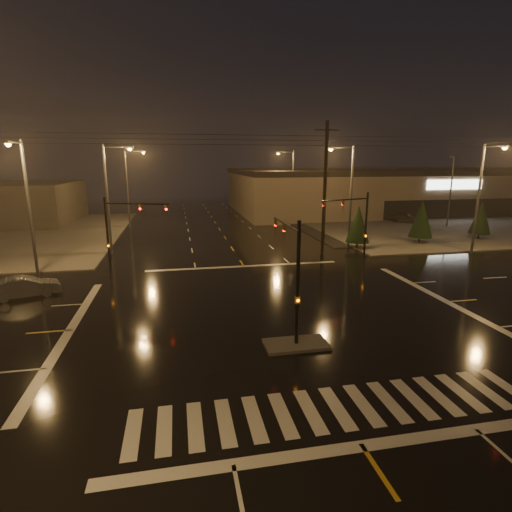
% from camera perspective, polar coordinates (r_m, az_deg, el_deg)
% --- Properties ---
extents(ground, '(140.00, 140.00, 0.00)m').
position_cam_1_polar(ground, '(23.03, 2.85, -8.38)').
color(ground, black).
rests_on(ground, ground).
extents(sidewalk_ne, '(36.00, 36.00, 0.12)m').
position_cam_1_polar(sidewalk_ne, '(62.37, 23.42, 4.48)').
color(sidewalk_ne, '#47443F').
rests_on(sidewalk_ne, ground).
extents(median_island, '(3.00, 1.60, 0.15)m').
position_cam_1_polar(median_island, '(19.48, 5.76, -12.43)').
color(median_island, '#47443F').
rests_on(median_island, ground).
extents(crosswalk, '(15.00, 2.60, 0.01)m').
position_cam_1_polar(crosswalk, '(15.43, 11.50, -20.47)').
color(crosswalk, beige).
rests_on(crosswalk, ground).
extents(stop_bar_near, '(16.00, 0.50, 0.01)m').
position_cam_1_polar(stop_bar_near, '(13.98, 14.94, -24.76)').
color(stop_bar_near, beige).
rests_on(stop_bar_near, ground).
extents(stop_bar_far, '(16.00, 0.50, 0.01)m').
position_cam_1_polar(stop_bar_far, '(33.28, -1.74, -1.47)').
color(stop_bar_far, beige).
rests_on(stop_bar_far, ground).
extents(parking_lot, '(50.00, 24.00, 0.08)m').
position_cam_1_polar(parking_lot, '(63.79, 28.15, 4.16)').
color(parking_lot, black).
rests_on(parking_lot, ground).
extents(retail_building, '(60.20, 28.30, 7.20)m').
position_cam_1_polar(retail_building, '(78.07, 20.12, 9.14)').
color(retail_building, '#6F614F').
rests_on(retail_building, ground).
extents(signal_mast_median, '(0.25, 4.59, 6.00)m').
position_cam_1_polar(signal_mast_median, '(19.04, 5.21, -1.22)').
color(signal_mast_median, black).
rests_on(signal_mast_median, ground).
extents(signal_mast_ne, '(4.84, 1.86, 6.00)m').
position_cam_1_polar(signal_mast_ne, '(34.55, 14.26, 5.09)').
color(signal_mast_ne, black).
rests_on(signal_mast_ne, ground).
extents(signal_mast_nw, '(4.84, 1.86, 6.00)m').
position_cam_1_polar(signal_mast_nw, '(31.52, -18.85, 4.01)').
color(signal_mast_nw, black).
rests_on(signal_mast_nw, ground).
extents(streetlight_1, '(2.77, 0.32, 10.00)m').
position_cam_1_polar(streetlight_1, '(39.28, -20.10, 8.60)').
color(streetlight_1, '#38383A').
rests_on(streetlight_1, ground).
extents(streetlight_2, '(2.77, 0.32, 10.00)m').
position_cam_1_polar(streetlight_2, '(55.12, -17.65, 9.93)').
color(streetlight_2, '#38383A').
rests_on(streetlight_2, ground).
extents(streetlight_3, '(2.77, 0.32, 10.00)m').
position_cam_1_polar(streetlight_3, '(40.34, 13.04, 9.17)').
color(streetlight_3, '#38383A').
rests_on(streetlight_3, ground).
extents(streetlight_4, '(2.77, 0.32, 10.00)m').
position_cam_1_polar(streetlight_4, '(59.13, 5.03, 10.69)').
color(streetlight_4, '#38383A').
rests_on(streetlight_4, ground).
extents(streetlight_5, '(0.32, 2.77, 10.00)m').
position_cam_1_polar(streetlight_5, '(33.78, -29.95, 6.98)').
color(streetlight_5, '#38383A').
rests_on(streetlight_5, ground).
extents(streetlight_6, '(0.32, 2.77, 10.00)m').
position_cam_1_polar(streetlight_6, '(42.07, 29.53, 7.95)').
color(streetlight_6, '#38383A').
rests_on(streetlight_6, ground).
extents(utility_pole_1, '(2.20, 0.32, 12.00)m').
position_cam_1_polar(utility_pole_1, '(37.26, 9.80, 9.50)').
color(utility_pole_1, black).
rests_on(utility_pole_1, ground).
extents(conifer_0, '(2.32, 2.32, 4.32)m').
position_cam_1_polar(conifer_0, '(40.76, 14.38, 4.47)').
color(conifer_0, black).
rests_on(conifer_0, ground).
extents(conifer_1, '(2.46, 2.46, 4.55)m').
position_cam_1_polar(conifer_1, '(45.61, 22.56, 4.92)').
color(conifer_1, black).
rests_on(conifer_1, ground).
extents(conifer_2, '(2.28, 2.28, 4.26)m').
position_cam_1_polar(conifer_2, '(50.65, 29.45, 4.80)').
color(conifer_2, black).
rests_on(conifer_2, ground).
extents(car_parked, '(4.08, 4.46, 1.48)m').
position_cam_1_polar(car_parked, '(60.53, 20.63, 5.13)').
color(car_parked, black).
rests_on(car_parked, ground).
extents(car_crossing, '(4.34, 2.68, 1.35)m').
position_cam_1_polar(car_crossing, '(29.65, -30.08, -3.85)').
color(car_crossing, '#525459').
rests_on(car_crossing, ground).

